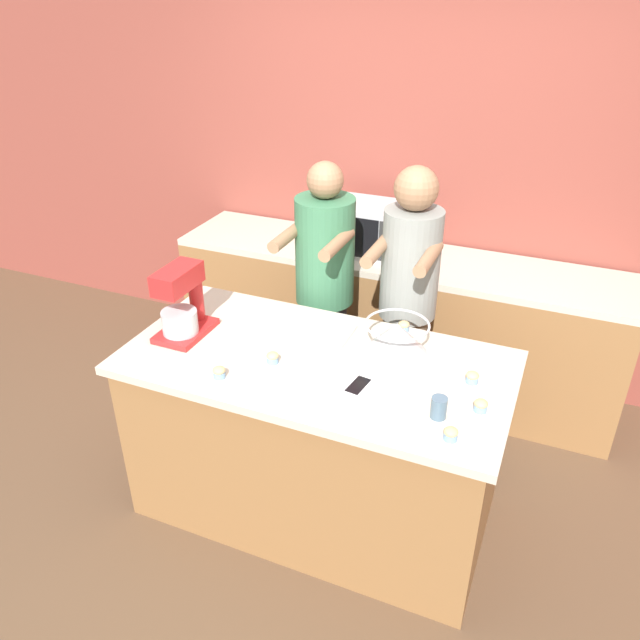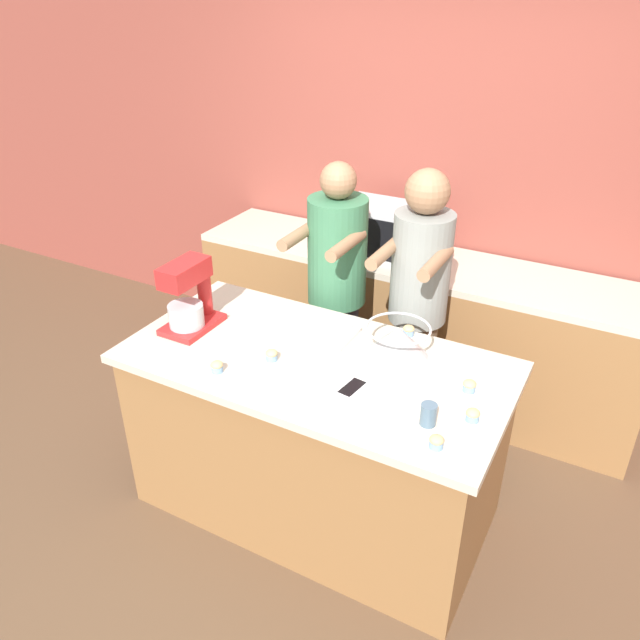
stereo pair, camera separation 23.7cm
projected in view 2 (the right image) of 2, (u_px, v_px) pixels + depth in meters
The scene contains 18 objects.
ground_plane at pixel (316, 504), 3.27m from camera, with size 16.00×16.00×0.00m, color brown.
back_wall at pixel (441, 174), 3.84m from camera, with size 10.00×0.06×2.70m.
island_counter at pixel (316, 436), 3.05m from camera, with size 1.76×0.89×0.91m.
back_counter at pixel (410, 324), 4.01m from camera, with size 2.80×0.60×0.91m.
person_left at pixel (336, 298), 3.48m from camera, with size 0.34×0.50×1.61m.
person_right at pixel (417, 313), 3.26m from camera, with size 0.32×0.49×1.64m.
stand_mixer at pixel (189, 299), 3.00m from camera, with size 0.20×0.30×0.35m.
mixing_bowl at pixel (397, 341), 2.81m from camera, with size 0.30×0.30×0.15m.
baking_tray at pixel (315, 329), 3.03m from camera, with size 0.39×0.22×0.04m.
microwave_oven at pixel (385, 230), 3.80m from camera, with size 0.53×0.35×0.31m.
cell_phone at pixel (352, 388), 2.62m from camera, with size 0.09×0.15×0.01m.
drinking_glass at pixel (428, 414), 2.40m from camera, with size 0.06×0.06×0.09m.
cupcake_0 at pixel (409, 330), 3.00m from camera, with size 0.05×0.05×0.05m.
cupcake_1 at pixel (217, 367), 2.72m from camera, with size 0.05×0.05×0.05m.
cupcake_2 at pixel (272, 355), 2.81m from camera, with size 0.05×0.05×0.05m.
cupcake_3 at pixel (436, 442), 2.29m from camera, with size 0.05×0.05×0.05m.
cupcake_4 at pixel (473, 415), 2.43m from camera, with size 0.05×0.05×0.05m.
cupcake_5 at pixel (469, 386), 2.60m from camera, with size 0.05×0.05×0.05m.
Camera 2 is at (1.16, -2.08, 2.44)m, focal length 35.00 mm.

